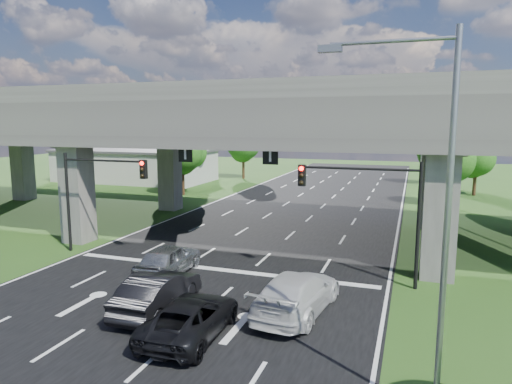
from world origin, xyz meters
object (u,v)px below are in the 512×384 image
Objects in this scene: signal_right at (371,199)px; car_silver at (168,259)px; streetlight_beyond at (419,139)px; streetlight_near at (431,200)px; car_dark at (158,292)px; car_white at (297,293)px; signal_left at (96,185)px; streetlight_far at (420,145)px; car_trailing at (191,317)px.

signal_right reaches higher than car_silver.
signal_right is at bearing -93.61° from streetlight_beyond.
streetlight_near is 2.09× the size of car_silver.
car_white is (5.45, 1.77, 0.02)m from car_dark.
signal_right and signal_left have the same top height.
signal_left is 40.30m from streetlight_beyond.
signal_right is 1.25× the size of car_silver.
signal_right is 20.25m from streetlight_far.
signal_left is at bearing 180.00° from signal_right.
signal_right reaches higher than car_white.
streetlight_near reaches higher than signal_left.
streetlight_beyond is at bearing -102.14° from car_trailing.
streetlight_far is at bearing -90.00° from streetlight_beyond.
signal_right is 10.54m from car_silver.
streetlight_far is 25.70m from car_silver.
streetlight_beyond is (0.00, 46.00, 0.00)m from streetlight_near.
signal_right is at bearing 0.00° from signal_left.
car_dark is (7.78, -6.25, -3.34)m from signal_left.
streetlight_beyond is at bearing -105.73° from car_dark.
signal_right is 0.60× the size of streetlight_far.
streetlight_beyond is (0.00, 16.00, 0.00)m from streetlight_far.
signal_left is 0.60× the size of streetlight_beyond.
streetlight_beyond is at bearing -110.97° from car_silver.
car_white is (-4.70, -24.54, -4.98)m from streetlight_far.
car_white is (13.22, -4.49, -3.32)m from signal_left.
car_white is at bearing -18.74° from signal_left.
streetlight_near is at bearing 162.60° from car_trailing.
car_dark is 0.99× the size of car_trailing.
signal_right is 10.59m from car_dark.
signal_left is at bearing -22.95° from car_silver.
streetlight_near is at bearing 137.16° from car_white.
car_dark is at bearing -111.08° from streetlight_far.
car_dark is (-10.14, -42.31, -5.00)m from streetlight_beyond.
signal_right is 1.00× the size of signal_left.
streetlight_beyond is 2.09× the size of car_silver.
car_silver is at bearing 146.87° from streetlight_near.
car_trailing is at bearing 144.14° from car_dark.
car_silver is (5.88, -2.08, -3.34)m from signal_left.
car_dark is at bearing -103.48° from streetlight_beyond.
signal_left is 14.35m from car_white.
car_white is at bearing -164.29° from car_dark.
signal_left is 26.95m from streetlight_far.
signal_right is at bearing -127.56° from car_trailing.
streetlight_beyond is at bearing 90.00° from streetlight_far.
streetlight_near is 2.01× the size of car_dark.
streetlight_far reaches higher than car_white.
streetlight_far reaches higher than signal_left.
signal_left is at bearing -12.30° from car_white.
car_silver is at bearing -118.55° from streetlight_far.
signal_left is at bearing -131.78° from streetlight_far.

